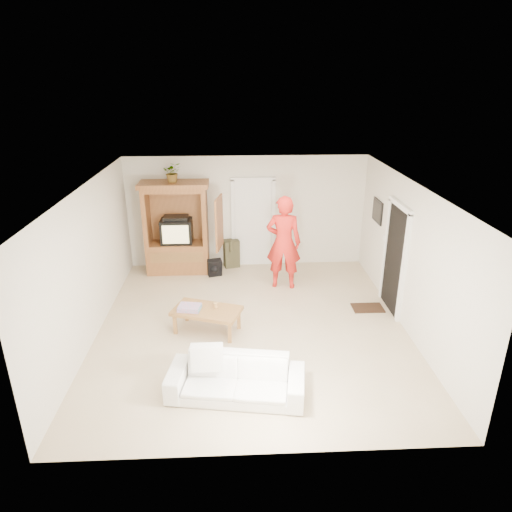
# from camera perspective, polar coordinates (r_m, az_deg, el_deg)

# --- Properties ---
(floor) EXTENTS (6.00, 6.00, 0.00)m
(floor) POSITION_cam_1_polar(r_m,az_deg,el_deg) (8.40, -0.49, -8.85)
(floor) COLOR tan
(floor) RESTS_ON ground
(ceiling) EXTENTS (6.00, 6.00, 0.00)m
(ceiling) POSITION_cam_1_polar(r_m,az_deg,el_deg) (7.42, -0.56, 8.71)
(ceiling) COLOR white
(ceiling) RESTS_ON floor
(wall_back) EXTENTS (5.50, 0.00, 5.50)m
(wall_back) POSITION_cam_1_polar(r_m,az_deg,el_deg) (10.65, -1.18, 5.52)
(wall_back) COLOR silver
(wall_back) RESTS_ON floor
(wall_front) EXTENTS (5.50, 0.00, 5.50)m
(wall_front) POSITION_cam_1_polar(r_m,az_deg,el_deg) (5.17, 0.85, -13.33)
(wall_front) COLOR silver
(wall_front) RESTS_ON floor
(wall_left) EXTENTS (0.00, 6.00, 6.00)m
(wall_left) POSITION_cam_1_polar(r_m,az_deg,el_deg) (8.19, -20.12, -0.94)
(wall_left) COLOR silver
(wall_left) RESTS_ON floor
(wall_right) EXTENTS (0.00, 6.00, 6.00)m
(wall_right) POSITION_cam_1_polar(r_m,az_deg,el_deg) (8.38, 18.62, -0.24)
(wall_right) COLOR silver
(wall_right) RESTS_ON floor
(armoire) EXTENTS (1.82, 1.14, 2.10)m
(armoire) POSITION_cam_1_polar(r_m,az_deg,el_deg) (10.52, -9.72, 2.76)
(armoire) COLOR #995D2F
(armoire) RESTS_ON floor
(door_back) EXTENTS (0.85, 0.05, 2.04)m
(door_back) POSITION_cam_1_polar(r_m,az_deg,el_deg) (10.71, -0.36, 4.05)
(door_back) COLOR white
(door_back) RESTS_ON floor
(doorway_right) EXTENTS (0.05, 0.90, 2.04)m
(doorway_right) POSITION_cam_1_polar(r_m,az_deg,el_deg) (8.99, 16.95, -0.47)
(doorway_right) COLOR black
(doorway_right) RESTS_ON floor
(framed_picture) EXTENTS (0.03, 0.60, 0.48)m
(framed_picture) POSITION_cam_1_polar(r_m,az_deg,el_deg) (9.97, 14.96, 5.44)
(framed_picture) COLOR black
(framed_picture) RESTS_ON wall_right
(doormat) EXTENTS (0.60, 0.40, 0.02)m
(doormat) POSITION_cam_1_polar(r_m,az_deg,el_deg) (9.28, 13.78, -6.31)
(doormat) COLOR #382316
(doormat) RESTS_ON floor
(plant) EXTENTS (0.44, 0.39, 0.44)m
(plant) POSITION_cam_1_polar(r_m,az_deg,el_deg) (10.13, -10.39, 10.26)
(plant) COLOR #4C7238
(plant) RESTS_ON armoire
(man) EXTENTS (0.81, 0.60, 2.01)m
(man) POSITION_cam_1_polar(r_m,az_deg,el_deg) (9.56, 3.46, 1.69)
(man) COLOR red
(man) RESTS_ON floor
(sofa) EXTENTS (2.01, 1.04, 0.56)m
(sofa) POSITION_cam_1_polar(r_m,az_deg,el_deg) (6.67, -2.53, -15.06)
(sofa) COLOR white
(sofa) RESTS_ON floor
(coffee_table) EXTENTS (1.31, 0.99, 0.44)m
(coffee_table) POSITION_cam_1_polar(r_m,az_deg,el_deg) (8.14, -6.17, -6.99)
(coffee_table) COLOR #9F7036
(coffee_table) RESTS_ON floor
(towel) EXTENTS (0.42, 0.34, 0.08)m
(towel) POSITION_cam_1_polar(r_m,az_deg,el_deg) (8.12, -8.30, -6.40)
(towel) COLOR #FF548C
(towel) RESTS_ON coffee_table
(candle) EXTENTS (0.08, 0.08, 0.10)m
(candle) POSITION_cam_1_polar(r_m,az_deg,el_deg) (8.13, -5.05, -6.13)
(candle) COLOR tan
(candle) RESTS_ON coffee_table
(backpack_black) EXTENTS (0.35, 0.26, 0.38)m
(backpack_black) POSITION_cam_1_polar(r_m,az_deg,el_deg) (10.39, -5.19, -1.50)
(backpack_black) COLOR black
(backpack_black) RESTS_ON floor
(backpack_olive) EXTENTS (0.40, 0.33, 0.66)m
(backpack_olive) POSITION_cam_1_polar(r_m,az_deg,el_deg) (10.82, -3.08, 0.33)
(backpack_olive) COLOR #47442B
(backpack_olive) RESTS_ON floor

